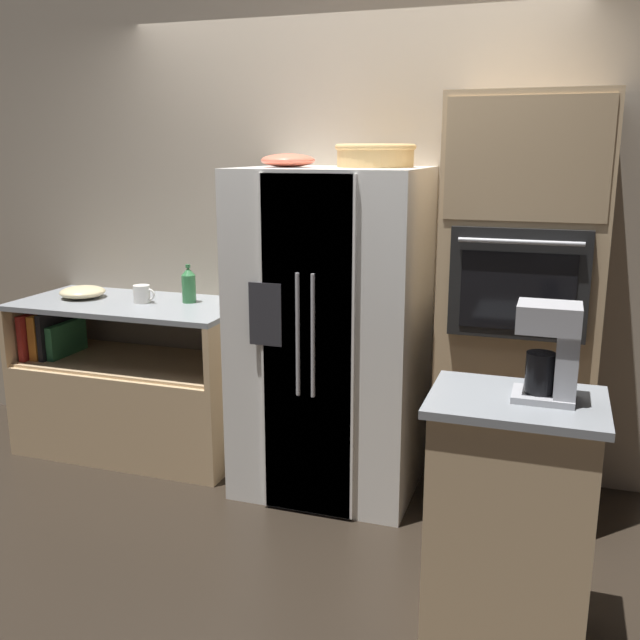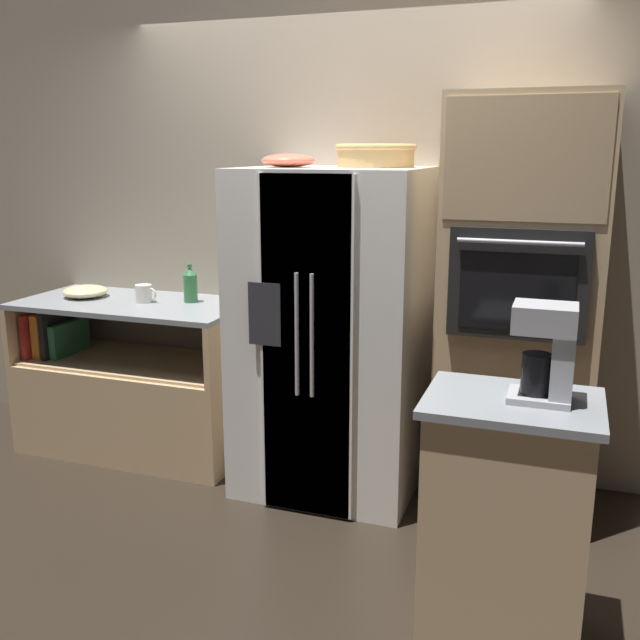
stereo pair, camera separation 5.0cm
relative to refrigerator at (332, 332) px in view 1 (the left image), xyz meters
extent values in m
plane|color=black|center=(-0.07, -0.02, -0.85)|extent=(20.00, 20.00, 0.00)
cube|color=tan|center=(-0.07, 0.43, 0.55)|extent=(12.00, 0.06, 2.80)
cube|color=tan|center=(-1.26, 0.06, -0.58)|extent=(1.36, 0.68, 0.55)
cube|color=tan|center=(-1.26, 0.06, -0.30)|extent=(1.30, 0.62, 0.02)
cube|color=tan|center=(-1.92, 0.06, -0.13)|extent=(0.04, 0.68, 0.34)
cube|color=tan|center=(-0.60, 0.06, -0.13)|extent=(0.04, 0.68, 0.34)
cube|color=gray|center=(-1.26, 0.06, 0.05)|extent=(1.36, 0.68, 0.03)
cube|color=#B72D28|center=(-1.86, 0.03, -0.15)|extent=(0.04, 0.45, 0.27)
cube|color=orange|center=(-1.81, 0.03, -0.15)|extent=(0.05, 0.38, 0.27)
cube|color=black|center=(-1.75, 0.03, -0.15)|extent=(0.03, 0.38, 0.28)
cube|color=#337A4C|center=(-1.71, 0.03, -0.19)|extent=(0.05, 0.33, 0.20)
cube|color=white|center=(0.00, 0.01, 0.00)|extent=(0.92, 0.77, 1.70)
cube|color=white|center=(-0.01, -0.39, 0.00)|extent=(0.46, 0.02, 1.67)
cube|color=white|center=(0.01, -0.39, 0.00)|extent=(0.46, 0.02, 1.67)
cylinder|color=#B2B2B7|center=(-0.04, -0.41, 0.09)|extent=(0.02, 0.02, 0.60)
cylinder|color=#B2B2B7|center=(0.04, -0.41, 0.09)|extent=(0.02, 0.02, 0.60)
cube|color=#2D2D33|center=(-0.21, -0.40, 0.17)|extent=(0.17, 0.01, 0.31)
cube|color=tan|center=(0.94, 0.08, 0.17)|extent=(0.73, 0.65, 2.04)
cube|color=black|center=(0.94, -0.26, 0.36)|extent=(0.60, 0.04, 0.49)
cube|color=black|center=(0.94, -0.28, 0.33)|extent=(0.49, 0.01, 0.34)
cylinder|color=#B2B2B7|center=(0.94, -0.30, 0.55)|extent=(0.53, 0.02, 0.02)
cube|color=tan|center=(0.94, -0.25, 0.90)|extent=(0.69, 0.01, 0.52)
cube|color=tan|center=(1.00, -1.01, -0.39)|extent=(0.56, 0.43, 0.92)
cube|color=gray|center=(1.00, -1.01, 0.08)|extent=(0.61, 0.47, 0.03)
cylinder|color=tan|center=(0.19, 0.10, 0.90)|extent=(0.38, 0.38, 0.10)
torus|color=tan|center=(0.19, 0.10, 0.95)|extent=(0.41, 0.41, 0.03)
ellipsoid|color=#DB664C|center=(-0.23, -0.03, 0.89)|extent=(0.27, 0.27, 0.07)
cylinder|color=#33723F|center=(-0.93, 0.16, 0.15)|extent=(0.08, 0.08, 0.16)
cone|color=#33723F|center=(-0.93, 0.16, 0.25)|extent=(0.08, 0.08, 0.04)
cylinder|color=#33723F|center=(-0.93, 0.16, 0.28)|extent=(0.03, 0.03, 0.02)
cylinder|color=silver|center=(-1.19, 0.06, 0.12)|extent=(0.10, 0.10, 0.10)
torus|color=silver|center=(-1.13, 0.06, 0.12)|extent=(0.07, 0.01, 0.07)
ellipsoid|color=beige|center=(-1.60, 0.07, 0.10)|extent=(0.27, 0.27, 0.07)
cube|color=#B2B2B7|center=(1.09, -1.00, 0.11)|extent=(0.21, 0.17, 0.02)
cylinder|color=black|center=(1.07, -1.00, 0.19)|extent=(0.10, 0.10, 0.14)
cube|color=#B2B2B7|center=(1.16, -1.00, 0.26)|extent=(0.07, 0.14, 0.34)
cube|color=#B2B2B7|center=(1.09, -1.00, 0.39)|extent=(0.21, 0.17, 0.10)
camera|label=1|loc=(1.10, -3.46, 0.94)|focal=40.00mm
camera|label=2|loc=(1.15, -3.44, 0.94)|focal=40.00mm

